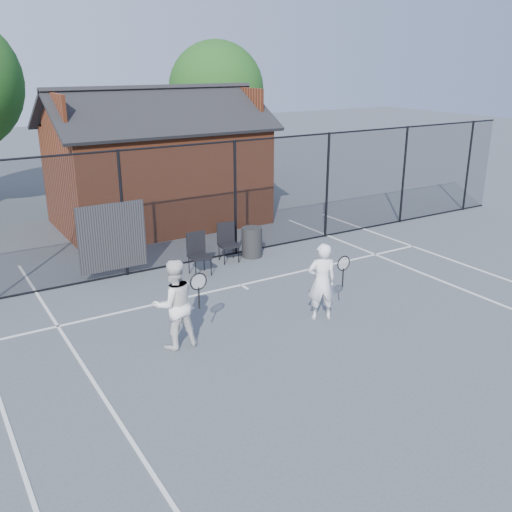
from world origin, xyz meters
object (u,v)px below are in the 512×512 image
chair_left (229,243)px  chair_right (200,255)px  clubhouse (157,172)px  player_back (174,304)px  waste_bin (252,242)px  player_front (322,281)px

chair_left → chair_right: 1.14m
clubhouse → player_back: 8.50m
clubhouse → chair_left: size_ratio=6.71×
player_back → waste_bin: (3.73, 3.53, -0.43)m
player_front → waste_bin: bearing=78.8°
clubhouse → player_back: (-2.97, -7.93, -0.78)m
player_back → chair_left: 4.63m
player_front → waste_bin: size_ratio=2.00×
clubhouse → player_front: bearing=-90.2°
clubhouse → waste_bin: clubhouse is taller
chair_right → waste_bin: size_ratio=1.28×
clubhouse → chair_right: (-1.00, -4.90, -1.11)m
chair_right → waste_bin: 1.83m
player_back → clubhouse: bearing=69.4°
waste_bin → chair_right: bearing=-164.1°
chair_right → waste_bin: bearing=17.8°
chair_right → clubhouse: bearing=80.3°
chair_left → player_front: bearing=-83.2°
player_back → player_front: bearing=-8.3°
chair_left → waste_bin: 0.72m
chair_left → clubhouse: bearing=98.4°
player_front → chair_left: player_front is taller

